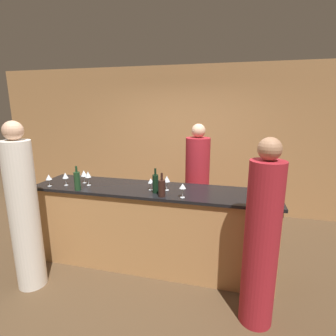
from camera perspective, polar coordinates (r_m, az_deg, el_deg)
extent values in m
plane|color=#4C3823|center=(3.74, -3.35, -19.97)|extent=(14.00, 14.00, 0.00)
cube|color=#A37547|center=(5.20, 3.39, 6.10)|extent=(8.00, 0.06, 2.80)
cube|color=#B27F4C|center=(3.49, -3.46, -12.98)|extent=(2.99, 0.62, 1.01)
cube|color=black|center=(3.29, -3.59, -4.75)|extent=(3.05, 0.68, 0.04)
cylinder|color=maroon|center=(3.98, 6.30, -5.03)|extent=(0.36, 0.36, 1.61)
sphere|color=tan|center=(3.79, 6.65, 8.06)|extent=(0.20, 0.20, 0.20)
cylinder|color=maroon|center=(2.64, 19.58, -15.73)|extent=(0.31, 0.31, 1.60)
sphere|color=#A37556|center=(2.36, 21.28, 3.88)|extent=(0.20, 0.20, 0.20)
cylinder|color=silver|center=(3.36, -28.76, -9.29)|extent=(0.31, 0.31, 1.70)
sphere|color=tan|center=(3.15, -30.70, 7.02)|extent=(0.21, 0.21, 0.21)
cylinder|color=#19381E|center=(3.37, -19.16, -2.72)|extent=(0.08, 0.08, 0.22)
cylinder|color=#19381E|center=(3.33, -19.35, -0.24)|extent=(0.03, 0.03, 0.07)
cylinder|color=black|center=(3.09, -2.75, -3.45)|extent=(0.07, 0.07, 0.22)
cylinder|color=black|center=(3.05, -2.78, -0.79)|extent=(0.03, 0.03, 0.08)
cylinder|color=black|center=(2.96, -1.36, -4.45)|extent=(0.08, 0.08, 0.19)
cylinder|color=black|center=(2.92, -1.38, -1.87)|extent=(0.03, 0.03, 0.08)
cylinder|color=silver|center=(3.70, -24.36, -3.57)|extent=(0.05, 0.05, 0.00)
cylinder|color=silver|center=(3.68, -24.43, -2.92)|extent=(0.01, 0.01, 0.08)
cone|color=silver|center=(3.67, -24.54, -1.81)|extent=(0.08, 0.08, 0.07)
cylinder|color=silver|center=(2.96, 3.18, -6.40)|extent=(0.05, 0.05, 0.00)
cylinder|color=silver|center=(2.94, 3.19, -5.41)|extent=(0.01, 0.01, 0.10)
cone|color=silver|center=(2.92, 3.21, -3.93)|extent=(0.07, 0.07, 0.06)
cylinder|color=silver|center=(3.65, -21.28, -3.49)|extent=(0.05, 0.05, 0.00)
cylinder|color=silver|center=(3.64, -21.35, -2.76)|extent=(0.01, 0.01, 0.09)
cone|color=silver|center=(3.62, -21.45, -1.52)|extent=(0.08, 0.08, 0.07)
cylinder|color=silver|center=(3.20, -0.26, -4.82)|extent=(0.05, 0.05, 0.00)
cylinder|color=silver|center=(3.19, -0.26, -3.89)|extent=(0.01, 0.01, 0.10)
cone|color=silver|center=(3.16, -0.27, -2.36)|extent=(0.08, 0.08, 0.07)
cylinder|color=silver|center=(3.23, -3.74, -4.73)|extent=(0.05, 0.05, 0.00)
cylinder|color=silver|center=(3.21, -3.75, -3.98)|extent=(0.01, 0.01, 0.08)
cone|color=silver|center=(3.19, -3.77, -2.77)|extent=(0.07, 0.07, 0.06)
cylinder|color=silver|center=(3.69, -17.70, -3.04)|extent=(0.05, 0.05, 0.00)
cylinder|color=silver|center=(3.67, -17.75, -2.35)|extent=(0.01, 0.01, 0.09)
cone|color=silver|center=(3.65, -17.84, -1.09)|extent=(0.08, 0.08, 0.08)
cylinder|color=silver|center=(3.55, -16.86, -3.58)|extent=(0.05, 0.05, 0.00)
cylinder|color=silver|center=(3.54, -16.92, -2.74)|extent=(0.01, 0.01, 0.10)
cone|color=silver|center=(3.52, -17.01, -1.34)|extent=(0.08, 0.08, 0.08)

